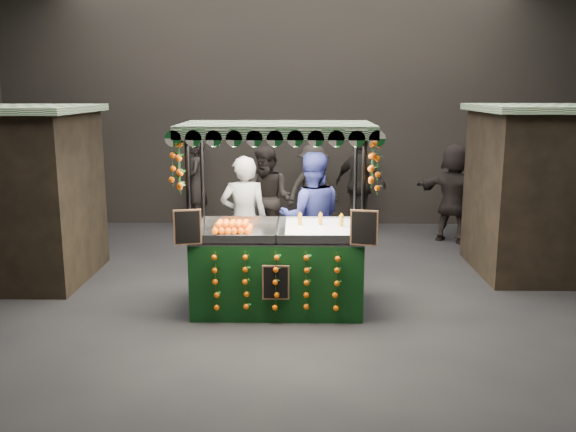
{
  "coord_description": "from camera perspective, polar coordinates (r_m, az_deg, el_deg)",
  "views": [
    {
      "loc": [
        0.19,
        -8.13,
        2.86
      ],
      "look_at": [
        0.04,
        0.31,
        1.12
      ],
      "focal_mm": 39.08,
      "sensor_mm": 36.0,
      "label": 1
    }
  ],
  "objects": [
    {
      "name": "shopper_1",
      "position": [
        11.02,
        -1.84,
        1.51
      ],
      "size": [
        1.11,
        1.02,
        1.85
      ],
      "rotation": [
        0.0,
        0.0,
        -0.45
      ],
      "color": "black",
      "rests_on": "ground"
    },
    {
      "name": "shopper_0",
      "position": [
        11.73,
        -18.68,
        0.94
      ],
      "size": [
        0.65,
        0.49,
        1.61
      ],
      "rotation": [
        0.0,
        0.0,
        0.2
      ],
      "color": "#292221",
      "rests_on": "ground"
    },
    {
      "name": "juice_stall",
      "position": [
        8.14,
        -0.88,
        -3.4
      ],
      "size": [
        2.5,
        1.47,
        2.42
      ],
      "color": "black",
      "rests_on": "ground"
    },
    {
      "name": "vendor_grey",
      "position": [
        9.18,
        -4.01,
        -0.4
      ],
      "size": [
        0.73,
        0.52,
        1.9
      ],
      "rotation": [
        0.0,
        0.0,
        3.24
      ],
      "color": "slate",
      "rests_on": "ground"
    },
    {
      "name": "neighbour_stall_right",
      "position": [
        10.62,
        24.38,
        2.19
      ],
      "size": [
        3.0,
        2.2,
        2.6
      ],
      "color": "black",
      "rests_on": "ground"
    },
    {
      "name": "shopper_6",
      "position": [
        13.05,
        -8.35,
        2.94
      ],
      "size": [
        0.5,
        0.71,
        1.83
      ],
      "rotation": [
        0.0,
        0.0,
        -1.47
      ],
      "color": "black",
      "rests_on": "ground"
    },
    {
      "name": "shopper_4",
      "position": [
        12.89,
        -18.59,
        1.81
      ],
      "size": [
        0.78,
        0.51,
        1.59
      ],
      "rotation": [
        0.0,
        0.0,
        3.15
      ],
      "color": "black",
      "rests_on": "ground"
    },
    {
      "name": "ground",
      "position": [
        8.62,
        -0.3,
        -7.74
      ],
      "size": [
        12.0,
        12.0,
        0.0
      ],
      "primitive_type": "plane",
      "color": "black",
      "rests_on": "ground"
    },
    {
      "name": "vendor_blue",
      "position": [
        9.21,
        2.14,
        -0.19
      ],
      "size": [
        0.98,
        0.79,
        1.95
      ],
      "rotation": [
        0.0,
        0.0,
        3.2
      ],
      "color": "navy",
      "rests_on": "ground"
    },
    {
      "name": "shopper_3",
      "position": [
        12.56,
        2.28,
        2.53
      ],
      "size": [
        1.3,
        1.11,
        1.75
      ],
      "rotation": [
        0.0,
        0.0,
        0.49
      ],
      "color": "#272420",
      "rests_on": "ground"
    },
    {
      "name": "market_hall",
      "position": [
        8.15,
        -0.32,
        15.32
      ],
      "size": [
        12.1,
        10.1,
        5.05
      ],
      "color": "black",
      "rests_on": "ground"
    },
    {
      "name": "shopper_2",
      "position": [
        12.64,
        6.6,
        2.91
      ],
      "size": [
        1.19,
        1.03,
        1.92
      ],
      "rotation": [
        0.0,
        0.0,
        2.53
      ],
      "color": "black",
      "rests_on": "ground"
    },
    {
      "name": "shopper_5",
      "position": [
        12.12,
        14.89,
        2.04
      ],
      "size": [
        1.67,
        1.5,
        1.84
      ],
      "rotation": [
        0.0,
        0.0,
        2.46
      ],
      "color": "black",
      "rests_on": "ground"
    }
  ]
}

